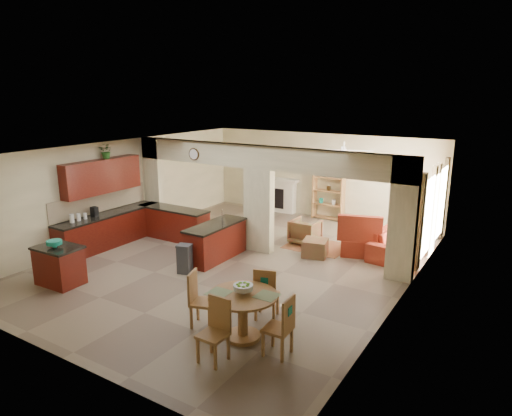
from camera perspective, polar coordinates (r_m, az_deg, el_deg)
The scene contains 39 objects.
floor at distance 11.47m, azimuth -2.28°, elevation -6.71°, with size 10.00×10.00×0.00m, color #766752.
ceiling at distance 10.78m, azimuth -2.43°, elevation 7.31°, with size 10.00×10.00×0.00m, color white.
wall_back at distance 15.34m, azimuth 8.18°, elevation 4.02°, with size 8.00×8.00×0.00m, color beige.
wall_front at distance 7.64m, azimuth -24.05°, elevation -7.85°, with size 8.00×8.00×0.00m, color beige.
wall_left at distance 13.63m, azimuth -16.44°, elevation 2.27°, with size 10.00×10.00×0.00m, color beige.
wall_right at distance 9.48m, azimuth 18.16°, elevation -3.07°, with size 10.00×10.00×0.00m, color beige.
partition_left_pier at distance 14.10m, azimuth -12.61°, elevation 2.90°, with size 0.60×0.25×2.80m, color beige.
partition_center_pier at distance 11.93m, azimuth 0.35°, elevation -0.30°, with size 0.80×0.25×2.20m, color beige.
partition_right_pier at distance 10.48m, azimuth 17.90°, elevation -1.40°, with size 0.60×0.25×2.80m, color beige.
partition_header at distance 11.65m, azimuth 0.36°, elevation 6.37°, with size 8.00×0.25×0.60m, color beige.
kitchen_counter at distance 13.16m, azimuth -14.78°, elevation -2.24°, with size 2.52×3.29×1.48m.
upper_cabinets at distance 12.89m, azimuth -18.69°, elevation 3.78°, with size 0.35×2.40×0.90m, color #420A07.
peninsula at distance 11.55m, azimuth -5.09°, elevation -4.18°, with size 0.70×1.85×0.91m.
wall_clock at distance 12.69m, azimuth -7.78°, elevation 6.68°, with size 0.34×0.34×0.03m, color #483318.
rug at distance 12.65m, azimuth 7.62°, elevation -4.75°, with size 1.60×1.30×0.01m, color brown.
fireplace at distance 16.04m, azimuth 2.60°, elevation 1.75°, with size 1.60×0.35×1.20m.
shelving_unit at distance 15.14m, azimuth 9.05°, elevation 1.92°, with size 1.00×0.32×1.80m, color brown.
window_a at distance 11.71m, azimuth 20.68°, elevation -1.03°, with size 0.02×0.90×1.90m, color white.
window_b at distance 13.34m, azimuth 22.15°, elevation 0.64°, with size 0.02×0.90×1.90m, color white.
glazed_door at distance 12.55m, azimuth 21.40°, elevation -0.80°, with size 0.02×0.70×2.10m, color white.
drape_a_left at distance 11.14m, azimuth 19.85°, elevation -1.71°, with size 0.10×0.28×2.30m, color #45211B.
drape_a_right at distance 12.29m, azimuth 21.06°, elevation -0.36°, with size 0.10×0.28×2.30m, color #45211B.
drape_b_left at distance 12.77m, azimuth 21.50°, elevation 0.13°, with size 0.10×0.28×2.30m, color #45211B.
drape_b_right at distance 13.92m, azimuth 22.42°, elevation 1.16°, with size 0.10×0.28×2.30m, color #45211B.
ceiling_fan at distance 12.77m, azimuth 10.92°, elevation 7.10°, with size 1.00×1.00×0.10m, color white.
kitchen_island at distance 10.93m, azimuth -23.36°, elevation -6.58°, with size 1.02×0.75×0.86m.
teal_bowl at distance 10.76m, azimuth -23.90°, elevation -4.12°, with size 0.33×0.33×0.15m, color #13836D.
trash_can at distance 10.80m, azimuth -8.91°, elevation -6.43°, with size 0.30×0.26×0.64m, color #2F3032.
dining_table at distance 7.93m, azimuth -1.66°, elevation -12.57°, with size 1.19×1.19×0.81m.
fruit_bowl at distance 7.81m, azimuth -1.62°, elevation -10.01°, with size 0.33×0.33×0.18m, color #61B125.
sofa at distance 12.49m, azimuth 17.74°, elevation -3.89°, with size 0.95×2.43×0.71m, color maroon.
chaise at distance 12.25m, azimuth 13.27°, elevation -4.59°, with size 1.11×0.91×0.44m, color maroon.
armchair at distance 12.76m, azimuth 6.18°, elevation -2.92°, with size 0.74×0.76×0.69m, color maroon.
ottoman at distance 11.86m, azimuth 7.40°, elevation -4.97°, with size 0.60×0.60×0.44m, color maroon.
plant at distance 12.93m, azimuth -18.19°, elevation 6.79°, with size 0.36×0.32×0.40m, color #204B14.
chair_north at distance 8.51m, azimuth 1.24°, elevation -10.45°, with size 0.53×0.53×1.02m.
chair_east at distance 7.45m, azimuth 3.33°, elevation -14.31°, with size 0.44×0.44×1.02m.
chair_south at distance 7.39m, azimuth -5.01°, elevation -14.59°, with size 0.42×0.43×1.02m.
chair_west at distance 8.39m, azimuth -7.21°, elevation -10.95°, with size 0.53×0.53×1.02m.
Camera 1 is at (6.01, -8.85, 4.13)m, focal length 32.00 mm.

